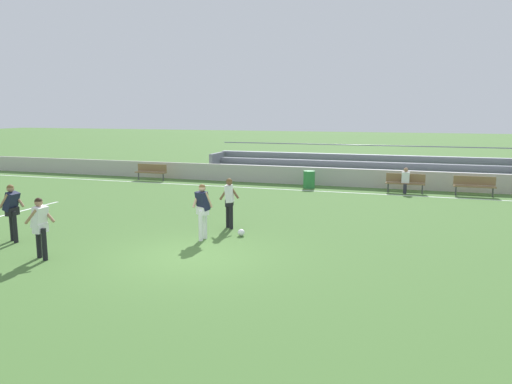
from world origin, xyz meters
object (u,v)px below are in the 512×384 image
at_px(bleacher_stand, 360,167).
at_px(bench_near_bin, 474,184).
at_px(bench_far_right, 405,181).
at_px(trash_bin, 309,179).
at_px(bench_centre_sideline, 151,171).
at_px(player_dark_deep_cover, 12,208).
at_px(player_white_wide_left, 229,199).
at_px(player_dark_overlapping, 202,207).
at_px(player_white_dropping_back, 40,223).
at_px(soccer_ball, 241,233).
at_px(spectator_seated, 405,178).

relative_size(bleacher_stand, bench_near_bin, 9.51).
bearing_deg(bench_far_right, trash_bin, -179.78).
height_order(bench_centre_sideline, player_dark_deep_cover, player_dark_deep_cover).
bearing_deg(bleacher_stand, bench_near_bin, -30.70).
relative_size(bench_near_bin, player_white_wide_left, 1.07).
relative_size(player_dark_overlapping, player_white_wide_left, 1.02).
distance_m(bench_centre_sideline, player_white_dropping_back, 14.89).
height_order(bench_near_bin, soccer_ball, bench_near_bin).
bearing_deg(bench_far_right, bleacher_stand, 127.22).
xyz_separation_m(bench_centre_sideline, player_white_wide_left, (8.28, -9.33, 0.45)).
bearing_deg(soccer_ball, spectator_seated, 65.19).
height_order(spectator_seated, player_dark_overlapping, player_dark_overlapping).
bearing_deg(player_dark_overlapping, bench_near_bin, 51.70).
height_order(bench_centre_sideline, player_white_wide_left, player_white_wide_left).
bearing_deg(trash_bin, bench_near_bin, 0.13).
relative_size(bench_centre_sideline, spectator_seated, 1.49).
bearing_deg(player_white_dropping_back, player_dark_overlapping, 44.10).
bearing_deg(player_white_wide_left, spectator_seated, 59.71).
distance_m(bench_near_bin, bench_far_right, 3.03).
height_order(bleacher_stand, player_white_wide_left, bleacher_stand).
relative_size(bench_centre_sideline, soccer_ball, 8.18).
height_order(bleacher_stand, bench_centre_sideline, bleacher_stand).
height_order(bench_centre_sideline, bench_far_right, same).
height_order(bleacher_stand, trash_bin, bleacher_stand).
bearing_deg(bench_centre_sideline, soccer_ball, -48.55).
distance_m(trash_bin, player_white_dropping_back, 14.68).
bearing_deg(bench_centre_sideline, player_white_dropping_back, -71.12).
bearing_deg(player_white_wide_left, player_dark_deep_cover, -147.09).
bearing_deg(bench_far_right, soccer_ball, -114.56).
bearing_deg(spectator_seated, player_white_wide_left, -120.29).
distance_m(bench_centre_sideline, player_dark_deep_cover, 13.21).
distance_m(player_dark_deep_cover, soccer_ball, 6.87).
relative_size(trash_bin, player_white_wide_left, 0.52).
bearing_deg(bleacher_stand, spectator_seated, -53.73).
height_order(bench_near_bin, spectator_seated, spectator_seated).
bearing_deg(player_white_dropping_back, trash_bin, 73.40).
bearing_deg(player_dark_overlapping, bench_far_right, 62.83).
xyz_separation_m(trash_bin, player_white_wide_left, (-0.72, -9.31, 0.56)).
relative_size(bench_far_right, player_dark_deep_cover, 1.04).
distance_m(spectator_seated, player_white_wide_left, 10.68).
relative_size(bench_centre_sideline, player_white_wide_left, 1.07).
xyz_separation_m(bench_centre_sideline, bench_far_right, (13.67, 0.00, 0.00)).
distance_m(player_dark_overlapping, player_white_dropping_back, 4.49).
distance_m(bleacher_stand, bench_near_bin, 6.42).
bearing_deg(player_dark_deep_cover, bleacher_stand, 62.52).
bearing_deg(bench_centre_sideline, bleacher_stand, 16.33).
xyz_separation_m(spectator_seated, player_white_wide_left, (-5.38, -9.22, 0.30)).
bearing_deg(bleacher_stand, bench_far_right, -52.78).
height_order(player_dark_overlapping, player_dark_deep_cover, player_dark_deep_cover).
relative_size(bleacher_stand, spectator_seated, 14.15).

